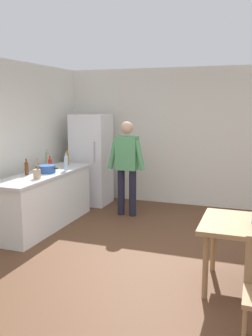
% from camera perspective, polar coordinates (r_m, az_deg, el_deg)
% --- Properties ---
extents(ground_plane, '(14.00, 14.00, 0.00)m').
position_cam_1_polar(ground_plane, '(4.92, 3.44, -14.23)').
color(ground_plane, brown).
extents(wall_back, '(6.40, 0.12, 2.70)m').
position_cam_1_polar(wall_back, '(7.45, 10.06, 4.63)').
color(wall_back, silver).
rests_on(wall_back, ground_plane).
extents(kitchen_counter, '(0.64, 2.20, 0.90)m').
position_cam_1_polar(kitchen_counter, '(6.26, -12.29, -4.78)').
color(kitchen_counter, white).
rests_on(kitchen_counter, ground_plane).
extents(refrigerator, '(0.70, 0.67, 1.80)m').
position_cam_1_polar(refrigerator, '(7.50, -5.31, 1.30)').
color(refrigerator, white).
rests_on(refrigerator, ground_plane).
extents(person, '(0.70, 0.22, 1.70)m').
position_cam_1_polar(person, '(6.62, 0.12, 0.91)').
color(person, '#1E1E2D').
rests_on(person, ground_plane).
extents(cooking_pot, '(0.40, 0.28, 0.12)m').
position_cam_1_polar(cooking_pot, '(6.17, -12.04, -0.15)').
color(cooking_pot, '#285193').
rests_on(cooking_pot, kitchen_counter).
extents(utensil_jar, '(0.11, 0.11, 0.32)m').
position_cam_1_polar(utensil_jar, '(5.70, -13.48, -0.82)').
color(utensil_jar, tan).
rests_on(utensil_jar, kitchen_counter).
extents(bottle_beer_brown, '(0.06, 0.06, 0.26)m').
position_cam_1_polar(bottle_beer_brown, '(6.03, -15.00, -0.05)').
color(bottle_beer_brown, '#5B3314').
rests_on(bottle_beer_brown, kitchen_counter).
extents(bottle_oil_amber, '(0.06, 0.06, 0.28)m').
position_cam_1_polar(bottle_oil_amber, '(6.86, -9.00, 1.41)').
color(bottle_oil_amber, '#996619').
rests_on(bottle_oil_amber, kitchen_counter).
extents(bottle_vinegar_tall, '(0.06, 0.06, 0.32)m').
position_cam_1_polar(bottle_vinegar_tall, '(6.69, -11.99, 1.27)').
color(bottle_vinegar_tall, gray).
rests_on(bottle_vinegar_tall, kitchen_counter).
extents(bottle_water_clear, '(0.07, 0.07, 0.30)m').
position_cam_1_polar(bottle_water_clear, '(6.29, -9.17, 0.74)').
color(bottle_water_clear, silver).
rests_on(bottle_water_clear, kitchen_counter).
extents(bottle_sauce_red, '(0.06, 0.06, 0.24)m').
position_cam_1_polar(bottle_sauce_red, '(6.43, -11.57, 0.59)').
color(bottle_sauce_red, '#B22319').
rests_on(bottle_sauce_red, kitchen_counter).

